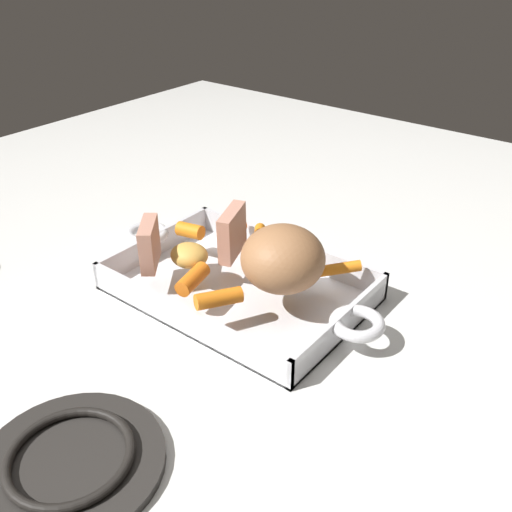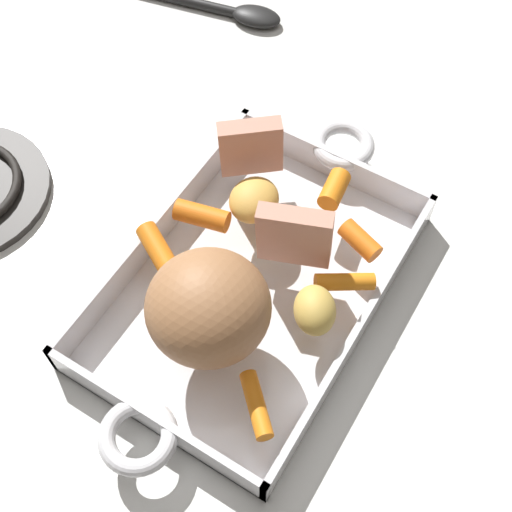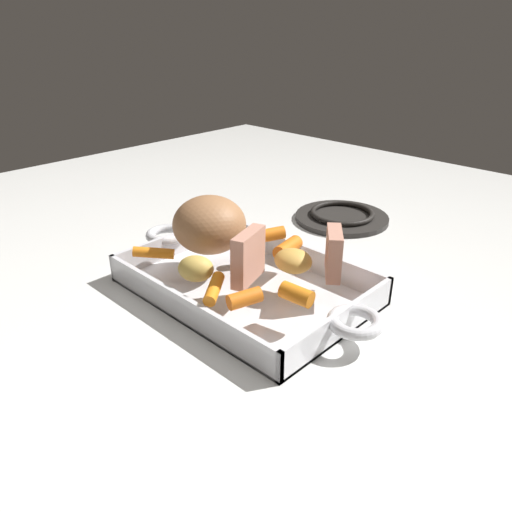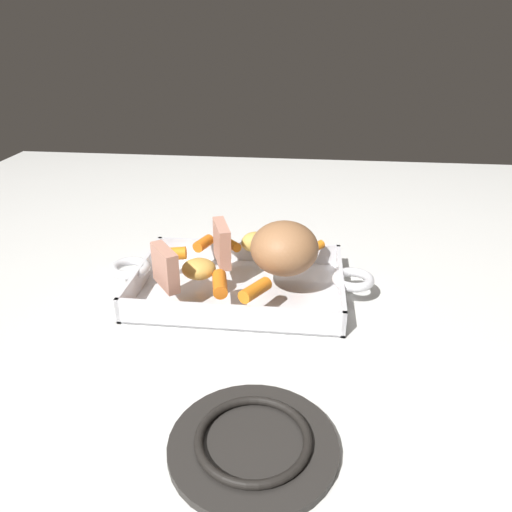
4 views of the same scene
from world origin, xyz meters
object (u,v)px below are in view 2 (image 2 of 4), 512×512
(roasting_dish, at_px, (254,283))
(potato_golden_small, at_px, (254,200))
(baby_carrot_southwest, at_px, (256,405))
(baby_carrot_center_right, at_px, (345,282))
(serving_spoon, at_px, (228,10))
(pork_roast, at_px, (209,308))
(roast_slice_outer, at_px, (295,236))
(potato_whole, at_px, (315,310))
(roast_slice_thick, at_px, (251,147))
(baby_carrot_center_left, at_px, (202,216))
(baby_carrot_northwest, at_px, (334,189))
(baby_carrot_southeast, at_px, (159,252))
(baby_carrot_short, at_px, (360,241))

(roasting_dish, xyz_separation_m, potato_golden_small, (-0.06, -0.04, 0.05))
(roasting_dish, bearing_deg, baby_carrot_southwest, 32.47)
(baby_carrot_center_right, relative_size, serving_spoon, 0.26)
(pork_roast, xyz_separation_m, roast_slice_outer, (-0.11, 0.03, -0.01))
(pork_roast, bearing_deg, baby_carrot_southwest, 59.98)
(pork_roast, height_order, potato_golden_small, pork_roast)
(potato_whole, bearing_deg, roast_slice_outer, -134.62)
(baby_carrot_southwest, distance_m, potato_golden_small, 0.22)
(potato_whole, bearing_deg, roast_slice_thick, -130.44)
(baby_carrot_southwest, height_order, potato_whole, potato_whole)
(pork_roast, relative_size, potato_whole, 2.25)
(roasting_dish, relative_size, serving_spoon, 2.07)
(roast_slice_thick, distance_m, baby_carrot_center_left, 0.09)
(roast_slice_thick, bearing_deg, baby_carrot_northwest, 97.44)
(baby_carrot_southeast, bearing_deg, baby_carrot_center_left, 167.97)
(baby_carrot_northwest, bearing_deg, baby_carrot_short, 50.85)
(potato_golden_small, xyz_separation_m, potato_whole, (0.08, 0.12, 0.00))
(pork_roast, bearing_deg, baby_carrot_center_left, -142.09)
(baby_carrot_southeast, bearing_deg, baby_carrot_short, 125.20)
(baby_carrot_short, bearing_deg, roasting_dish, -44.86)
(roast_slice_outer, bearing_deg, baby_carrot_short, 130.77)
(roast_slice_outer, xyz_separation_m, potato_whole, (0.05, 0.05, -0.02))
(roast_slice_thick, distance_m, baby_carrot_center_right, 0.18)
(roast_slice_thick, height_order, baby_carrot_center_right, roast_slice_thick)
(pork_roast, bearing_deg, potato_golden_small, -164.55)
(baby_carrot_center_right, bearing_deg, pork_roast, -38.73)
(baby_carrot_southwest, bearing_deg, roasting_dish, -147.53)
(potato_whole, bearing_deg, baby_carrot_southwest, -0.54)
(roast_slice_thick, bearing_deg, baby_carrot_center_right, 63.09)
(pork_roast, height_order, serving_spoon, pork_roast)
(baby_carrot_southwest, relative_size, serving_spoon, 0.28)
(baby_carrot_southeast, bearing_deg, baby_carrot_center_right, 111.13)
(roast_slice_outer, xyz_separation_m, serving_spoon, (-0.32, -0.29, -0.07))
(baby_carrot_southwest, xyz_separation_m, potato_golden_small, (-0.19, -0.12, 0.01))
(roasting_dish, height_order, roast_slice_outer, roast_slice_outer)
(roasting_dish, xyz_separation_m, baby_carrot_southeast, (0.04, -0.09, 0.04))
(baby_carrot_center_left, relative_size, baby_carrot_center_right, 0.97)
(roast_slice_outer, bearing_deg, roast_slice_thick, -127.93)
(roasting_dish, xyz_separation_m, roast_slice_outer, (-0.03, 0.03, 0.07))
(baby_carrot_short, bearing_deg, roast_slice_outer, -49.23)
(baby_carrot_southwest, bearing_deg, potato_whole, 179.46)
(roast_slice_thick, xyz_separation_m, baby_carrot_northwest, (-0.01, 0.10, -0.02))
(baby_carrot_northwest, distance_m, potato_golden_small, 0.09)
(baby_carrot_northwest, relative_size, baby_carrot_center_left, 0.76)
(baby_carrot_southeast, distance_m, baby_carrot_center_right, 0.19)
(baby_carrot_northwest, height_order, baby_carrot_center_right, baby_carrot_northwest)
(potato_golden_small, bearing_deg, roasting_dish, 31.11)
(baby_carrot_center_left, relative_size, baby_carrot_short, 1.28)
(baby_carrot_southwest, bearing_deg, baby_carrot_center_left, -132.94)
(baby_carrot_center_left, xyz_separation_m, potato_whole, (0.04, 0.16, 0.01))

